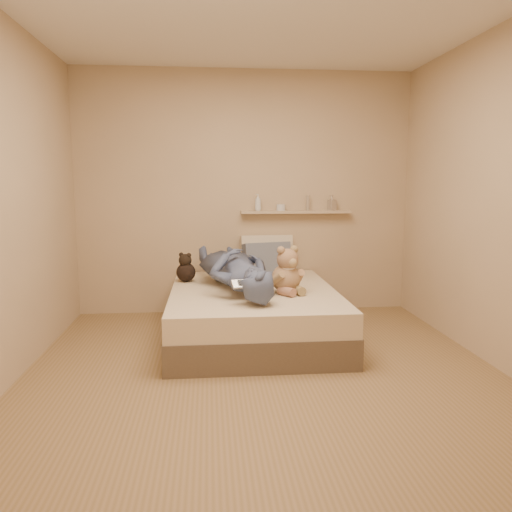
{
  "coord_description": "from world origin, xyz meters",
  "views": [
    {
      "loc": [
        -0.4,
        -3.52,
        1.43
      ],
      "look_at": [
        0.0,
        0.65,
        0.8
      ],
      "focal_mm": 35.0,
      "sensor_mm": 36.0,
      "label": 1
    }
  ],
  "objects": [
    {
      "name": "dark_plush",
      "position": [
        -0.63,
        1.34,
        0.58
      ],
      "size": [
        0.19,
        0.19,
        0.29
      ],
      "color": "black",
      "rests_on": "bed"
    },
    {
      "name": "teddy_bear",
      "position": [
        0.28,
        0.74,
        0.62
      ],
      "size": [
        0.34,
        0.35,
        0.43
      ],
      "color": "tan",
      "rests_on": "bed"
    },
    {
      "name": "person",
      "position": [
        -0.17,
        0.98,
        0.64
      ],
      "size": [
        0.9,
        1.69,
        0.38
      ],
      "primitive_type": "imported",
      "rotation": [
        0.0,
        0.0,
        3.35
      ],
      "color": "#404865",
      "rests_on": "bed"
    },
    {
      "name": "wall_shelf",
      "position": [
        0.55,
        1.84,
        1.1
      ],
      "size": [
        1.2,
        0.12,
        0.03
      ],
      "primitive_type": "cube",
      "color": "tan",
      "rests_on": "wall_back"
    },
    {
      "name": "game_console",
      "position": [
        -0.12,
        0.37,
        0.62
      ],
      "size": [
        0.2,
        0.12,
        0.07
      ],
      "color": "silver",
      "rests_on": "bed"
    },
    {
      "name": "pillow_cream",
      "position": [
        0.22,
        1.76,
        0.65
      ],
      "size": [
        0.56,
        0.25,
        0.42
      ],
      "primitive_type": "cube",
      "rotation": [
        -0.19,
        0.0,
        0.04
      ],
      "color": "#C2B19A",
      "rests_on": "bed"
    },
    {
      "name": "bed",
      "position": [
        0.0,
        0.93,
        0.22
      ],
      "size": [
        1.5,
        1.9,
        0.45
      ],
      "color": "brown",
      "rests_on": "floor"
    },
    {
      "name": "room",
      "position": [
        0.0,
        0.0,
        1.3
      ],
      "size": [
        3.8,
        3.8,
        3.8
      ],
      "color": "olive",
      "rests_on": "ground"
    },
    {
      "name": "pillow_grey",
      "position": [
        0.21,
        1.62,
        0.62
      ],
      "size": [
        0.54,
        0.32,
        0.36
      ],
      "primitive_type": "cube",
      "rotation": [
        -0.21,
        0.0,
        0.25
      ],
      "color": "slate",
      "rests_on": "bed"
    },
    {
      "name": "shelf_bottles",
      "position": [
        0.53,
        1.84,
        1.19
      ],
      "size": [
        0.91,
        0.1,
        0.18
      ],
      "color": "silver",
      "rests_on": "wall_shelf"
    }
  ]
}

